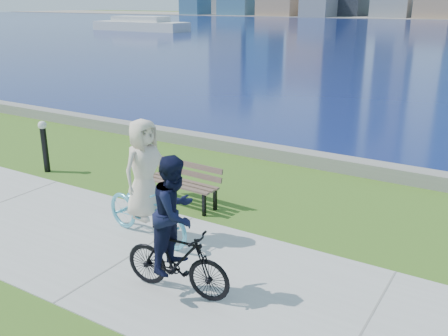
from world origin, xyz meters
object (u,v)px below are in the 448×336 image
Objects in this scene: park_bench at (184,180)px; cyclist_woman at (146,196)px; cyclist_man at (176,238)px; bollard_lamp at (44,143)px.

park_bench is 1.78m from cyclist_woman.
cyclist_man is at bearing -117.62° from cyclist_woman.
cyclist_man is (1.96, -2.87, 0.38)m from park_bench.
park_bench is 0.77× the size of cyclist_woman.
cyclist_woman is 1.94m from cyclist_man.
bollard_lamp reaches higher than park_bench.
park_bench is 1.31× the size of bollard_lamp.
cyclist_man is (1.55, -1.16, 0.07)m from cyclist_woman.
park_bench is 0.81× the size of cyclist_man.
cyclist_woman reaches higher than park_bench.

